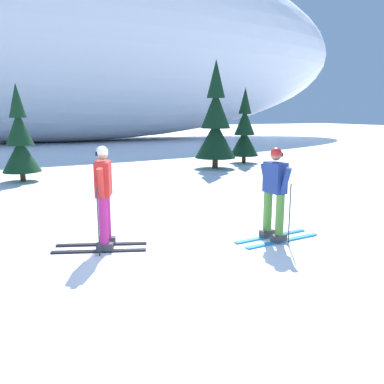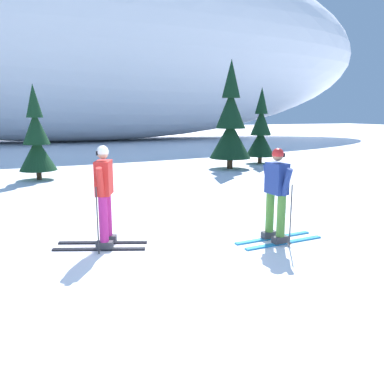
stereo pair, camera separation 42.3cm
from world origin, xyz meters
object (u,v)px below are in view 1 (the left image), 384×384
at_px(skier_navy_jacket, 275,193).
at_px(pine_tree_center, 20,141).
at_px(skier_red_jacket, 103,195).
at_px(pine_tree_center_right, 216,124).
at_px(pine_tree_far_right, 244,132).

xyz_separation_m(skier_navy_jacket, pine_tree_center, (-3.77, 8.89, 0.48)).
height_order(skier_red_jacket, pine_tree_center_right, pine_tree_center_right).
distance_m(skier_navy_jacket, pine_tree_center, 9.67).
height_order(skier_navy_jacket, pine_tree_far_right, pine_tree_far_right).
distance_m(skier_navy_jacket, pine_tree_far_right, 11.41).
height_order(skier_navy_jacket, pine_tree_center_right, pine_tree_center_right).
bearing_deg(pine_tree_far_right, skier_navy_jacket, -120.23).
bearing_deg(skier_navy_jacket, pine_tree_center, 112.95).
bearing_deg(pine_tree_center_right, skier_red_jacket, -129.46).
relative_size(pine_tree_center, pine_tree_center_right, 0.74).
height_order(pine_tree_center, pine_tree_center_right, pine_tree_center_right).
bearing_deg(pine_tree_center_right, pine_tree_center, 179.82).
xyz_separation_m(skier_red_jacket, pine_tree_far_right, (8.63, 8.97, 0.49)).
distance_m(skier_navy_jacket, pine_tree_center_right, 9.65).
bearing_deg(pine_tree_far_right, pine_tree_center, -174.25).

